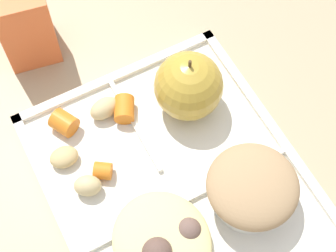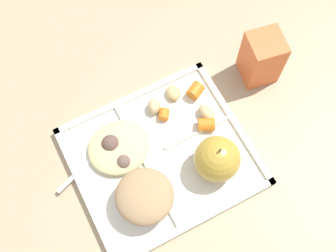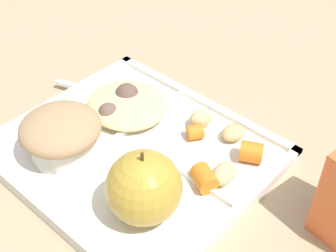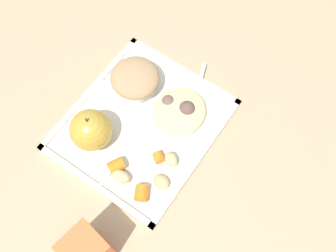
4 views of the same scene
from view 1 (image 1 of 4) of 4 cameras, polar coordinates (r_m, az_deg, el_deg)
ground at (r=0.64m, az=0.61°, el=-5.79°), size 6.00×6.00×0.00m
lunch_tray at (r=0.63m, az=0.60°, el=-5.56°), size 0.32×0.28×0.02m
green_apple at (r=0.64m, az=2.20°, el=4.28°), size 0.08×0.08×0.09m
bran_muffin at (r=0.59m, az=8.90°, el=-6.64°), size 0.10×0.10×0.06m
carrot_slice_tilted at (r=0.65m, az=-11.02°, el=0.34°), size 0.04×0.04×0.03m
carrot_slice_small at (r=0.62m, az=-6.96°, el=-4.76°), size 0.03×0.03×0.02m
carrot_slice_back at (r=0.65m, az=-4.68°, el=1.83°), size 0.04×0.04×0.02m
potato_chunk_golden at (r=0.64m, az=-11.02°, el=-3.26°), size 0.03×0.04×0.02m
potato_chunk_browned at (r=0.66m, az=-6.82°, el=1.89°), size 0.03×0.04×0.02m
potato_chunk_small at (r=0.62m, az=-8.56°, el=-6.31°), size 0.04×0.04×0.03m
egg_noodle_pile at (r=0.59m, az=-0.67°, el=-12.14°), size 0.12×0.11×0.02m
meatball_center at (r=0.59m, az=2.22°, el=-11.06°), size 0.03×0.03×0.03m
milk_carton at (r=0.71m, az=-15.02°, el=10.65°), size 0.08×0.08×0.11m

